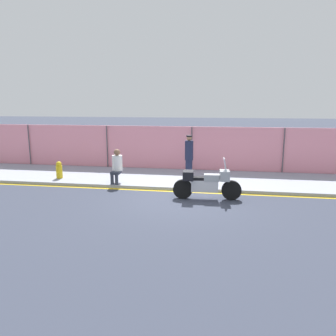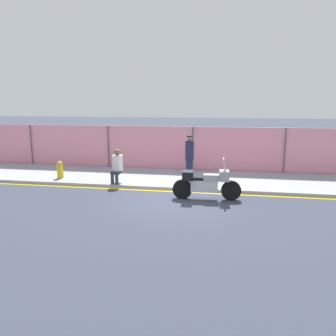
{
  "view_description": "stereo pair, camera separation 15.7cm",
  "coord_description": "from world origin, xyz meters",
  "px_view_note": "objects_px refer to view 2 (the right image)",
  "views": [
    {
      "loc": [
        1.35,
        -10.73,
        3.27
      ],
      "look_at": [
        -0.59,
        1.2,
        0.83
      ],
      "focal_mm": 35.0,
      "sensor_mm": 36.0,
      "label": 1
    },
    {
      "loc": [
        1.51,
        -10.7,
        3.27
      ],
      "look_at": [
        -0.59,
        1.2,
        0.83
      ],
      "focal_mm": 35.0,
      "sensor_mm": 36.0,
      "label": 2
    }
  ],
  "objects_px": {
    "officer_standing": "(189,157)",
    "person_seated_on_curb": "(117,164)",
    "fire_hydrant": "(60,170)",
    "motorcycle": "(206,183)"
  },
  "relations": [
    {
      "from": "officer_standing",
      "to": "fire_hydrant",
      "type": "distance_m",
      "value": 5.47
    },
    {
      "from": "officer_standing",
      "to": "fire_hydrant",
      "type": "bearing_deg",
      "value": -171.8
    },
    {
      "from": "officer_standing",
      "to": "motorcycle",
      "type": "bearing_deg",
      "value": -70.92
    },
    {
      "from": "officer_standing",
      "to": "person_seated_on_curb",
      "type": "height_order",
      "value": "officer_standing"
    },
    {
      "from": "officer_standing",
      "to": "person_seated_on_curb",
      "type": "bearing_deg",
      "value": -158.57
    },
    {
      "from": "officer_standing",
      "to": "fire_hydrant",
      "type": "height_order",
      "value": "officer_standing"
    },
    {
      "from": "person_seated_on_curb",
      "to": "fire_hydrant",
      "type": "relative_size",
      "value": 1.85
    },
    {
      "from": "fire_hydrant",
      "to": "motorcycle",
      "type": "bearing_deg",
      "value": -14.95
    },
    {
      "from": "officer_standing",
      "to": "person_seated_on_curb",
      "type": "xyz_separation_m",
      "value": [
        -2.76,
        -1.08,
        -0.21
      ]
    },
    {
      "from": "motorcycle",
      "to": "officer_standing",
      "type": "relative_size",
      "value": 1.28
    }
  ]
}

